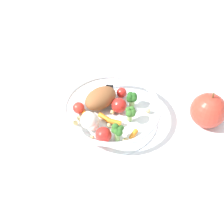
# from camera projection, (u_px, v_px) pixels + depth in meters

# --- Properties ---
(ground_plane) EXTENTS (2.40, 2.40, 0.00)m
(ground_plane) POSITION_uv_depth(u_px,v_px,m) (105.00, 119.00, 0.68)
(ground_plane) COLOR white
(food_container) EXTENTS (0.21, 0.21, 0.05)m
(food_container) POSITION_uv_depth(u_px,v_px,m) (108.00, 111.00, 0.66)
(food_container) COLOR white
(food_container) RESTS_ON ground_plane
(loose_apple) EXTENTS (0.08, 0.08, 0.09)m
(loose_apple) POSITION_uv_depth(u_px,v_px,m) (208.00, 110.00, 0.64)
(loose_apple) COLOR #BC3828
(loose_apple) RESTS_ON ground_plane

